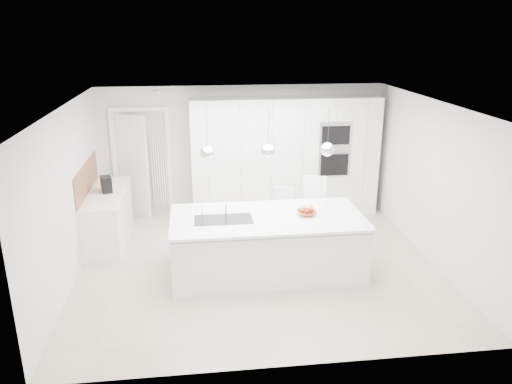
{
  "coord_description": "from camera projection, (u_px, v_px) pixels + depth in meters",
  "views": [
    {
      "loc": [
        -0.9,
        -7.03,
        3.58
      ],
      "look_at": [
        0.0,
        0.3,
        1.1
      ],
      "focal_mm": 35.0,
      "sensor_mm": 36.0,
      "label": 1
    }
  ],
  "objects": [
    {
      "name": "espresso_machine",
      "position": [
        106.0,
        184.0,
        8.39
      ],
      "size": [
        0.23,
        0.28,
        0.27
      ],
      "primitive_type": "cube",
      "rotation": [
        0.0,
        0.0,
        0.3
      ],
      "color": "black",
      "rests_on": "left_worktop"
    },
    {
      "name": "wall_left",
      "position": [
        68.0,
        196.0,
        7.14
      ],
      "size": [
        0.0,
        5.0,
        5.0
      ],
      "primitive_type": "plane",
      "rotation": [
        1.57,
        0.0,
        1.57
      ],
      "color": "silver",
      "rests_on": "ground"
    },
    {
      "name": "hallway_door",
      "position": [
        129.0,
        166.0,
        9.56
      ],
      "size": [
        0.76,
        0.38,
        2.0
      ],
      "primitive_type": "cube",
      "rotation": [
        0.0,
        0.0,
        -0.44
      ],
      "color": "white",
      "rests_on": "floor"
    },
    {
      "name": "wall_back",
      "position": [
        242.0,
        150.0,
        9.81
      ],
      "size": [
        5.5,
        0.0,
        5.5
      ],
      "primitive_type": "plane",
      "rotation": [
        1.57,
        0.0,
        0.0
      ],
      "color": "silver",
      "rests_on": "ground"
    },
    {
      "name": "island_tap",
      "position": [
        226.0,
        205.0,
        7.37
      ],
      "size": [
        0.02,
        0.02,
        0.3
      ],
      "primitive_type": "cylinder",
      "color": "white",
      "rests_on": "island_worktop"
    },
    {
      "name": "doorway_frame",
      "position": [
        142.0,
        164.0,
        9.63
      ],
      "size": [
        1.11,
        0.08,
        2.13
      ],
      "primitive_type": null,
      "color": "white",
      "rests_on": "floor"
    },
    {
      "name": "banana_bunch",
      "position": [
        307.0,
        208.0,
        7.36
      ],
      "size": [
        0.22,
        0.16,
        0.2
      ],
      "primitive_type": "torus",
      "rotation": [
        1.22,
        0.0,
        0.35
      ],
      "color": "gold",
      "rests_on": "fruit_bowl"
    },
    {
      "name": "left_base_cabinets",
      "position": [
        108.0,
        218.0,
        8.56
      ],
      "size": [
        0.6,
        1.8,
        0.86
      ],
      "primitive_type": "cube",
      "color": "white",
      "rests_on": "floor"
    },
    {
      "name": "apple_b",
      "position": [
        307.0,
        212.0,
        7.32
      ],
      "size": [
        0.09,
        0.09,
        0.09
      ],
      "primitive_type": "sphere",
      "color": "#B51A08",
      "rests_on": "fruit_bowl"
    },
    {
      "name": "radiator",
      "position": [
        160.0,
        172.0,
        9.71
      ],
      "size": [
        0.32,
        0.04,
        1.4
      ],
      "primitive_type": null,
      "color": "white",
      "rests_on": "floor"
    },
    {
      "name": "oven_stack",
      "position": [
        335.0,
        149.0,
        9.4
      ],
      "size": [
        0.62,
        0.04,
        1.05
      ],
      "primitive_type": null,
      "color": "#A5A5A8",
      "rests_on": "tall_cabinets"
    },
    {
      "name": "ceiling",
      "position": [
        259.0,
        105.0,
        7.06
      ],
      "size": [
        5.5,
        5.5,
        0.0
      ],
      "primitive_type": "plane",
      "rotation": [
        3.14,
        0.0,
        0.0
      ],
      "color": "white",
      "rests_on": "wall_back"
    },
    {
      "name": "bar_stool_right",
      "position": [
        316.0,
        214.0,
        8.24
      ],
      "size": [
        0.55,
        0.65,
        1.21
      ],
      "primitive_type": null,
      "rotation": [
        0.0,
        0.0,
        -0.32
      ],
      "color": "white",
      "rests_on": "floor"
    },
    {
      "name": "bar_stool_left",
      "position": [
        286.0,
        219.0,
        8.27
      ],
      "size": [
        0.51,
        0.57,
        1.03
      ],
      "primitive_type": null,
      "rotation": [
        0.0,
        0.0,
        -0.43
      ],
      "color": "white",
      "rests_on": "floor"
    },
    {
      "name": "oak_backsplash",
      "position": [
        86.0,
        179.0,
        8.3
      ],
      "size": [
        0.02,
        1.8,
        0.5
      ],
      "primitive_type": "cube",
      "color": "brown",
      "rests_on": "wall_left"
    },
    {
      "name": "tall_cabinets",
      "position": [
        285.0,
        157.0,
        9.65
      ],
      "size": [
        3.6,
        0.6,
        2.3
      ],
      "primitive_type": "cube",
      "color": "white",
      "rests_on": "floor"
    },
    {
      "name": "left_worktop",
      "position": [
        106.0,
        193.0,
        8.42
      ],
      "size": [
        0.62,
        1.82,
        0.04
      ],
      "primitive_type": "cube",
      "color": "white",
      "rests_on": "left_base_cabinets"
    },
    {
      "name": "pendant_left",
      "position": [
        207.0,
        153.0,
        6.88
      ],
      "size": [
        0.2,
        0.2,
        0.2
      ],
      "primitive_type": "sphere",
      "color": "white",
      "rests_on": "ceiling"
    },
    {
      "name": "apple_c",
      "position": [
        306.0,
        210.0,
        7.41
      ],
      "size": [
        0.08,
        0.08,
        0.08
      ],
      "primitive_type": "sphere",
      "color": "#B51A08",
      "rests_on": "fruit_bowl"
    },
    {
      "name": "apple_a",
      "position": [
        304.0,
        211.0,
        7.37
      ],
      "size": [
        0.08,
        0.08,
        0.08
      ],
      "primitive_type": "sphere",
      "color": "#B51A08",
      "rests_on": "fruit_bowl"
    },
    {
      "name": "island_base",
      "position": [
        268.0,
        247.0,
        7.45
      ],
      "size": [
        2.8,
        1.2,
        0.86
      ],
      "primitive_type": "cube",
      "color": "white",
      "rests_on": "floor"
    },
    {
      "name": "pendant_right",
      "position": [
        327.0,
        149.0,
        7.08
      ],
      "size": [
        0.2,
        0.2,
        0.2
      ],
      "primitive_type": "sphere",
      "color": "white",
      "rests_on": "ceiling"
    },
    {
      "name": "pendant_mid",
      "position": [
        268.0,
        151.0,
        6.98
      ],
      "size": [
        0.2,
        0.2,
        0.2
      ],
      "primitive_type": "sphere",
      "color": "white",
      "rests_on": "ceiling"
    },
    {
      "name": "fruit_bowl",
      "position": [
        307.0,
        213.0,
        7.39
      ],
      "size": [
        0.3,
        0.3,
        0.07
      ],
      "primitive_type": "imported",
      "rotation": [
        0.0,
        0.0,
        0.07
      ],
      "color": "brown",
      "rests_on": "island_worktop"
    },
    {
      "name": "island_worktop",
      "position": [
        267.0,
        218.0,
        7.35
      ],
      "size": [
        2.84,
        1.4,
        0.04
      ],
      "primitive_type": "cube",
      "color": "white",
      "rests_on": "island_base"
    },
    {
      "name": "floor",
      "position": [
        258.0,
        264.0,
        7.86
      ],
      "size": [
        5.5,
        5.5,
        0.0
      ],
      "primitive_type": "plane",
      "color": "#B9A992",
      "rests_on": "ground"
    },
    {
      "name": "island_sink",
      "position": [
        224.0,
        225.0,
        7.25
      ],
      "size": [
        0.84,
        0.44,
        0.18
      ],
      "primitive_type": null,
      "color": "#3F3F42",
      "rests_on": "island_worktop"
    },
    {
      "name": "apple_extra_3",
      "position": [
        311.0,
        211.0,
        7.37
      ],
      "size": [
        0.08,
        0.08,
        0.08
      ],
      "primitive_type": "sphere",
      "color": "#B51A08",
      "rests_on": "fruit_bowl"
    }
  ]
}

